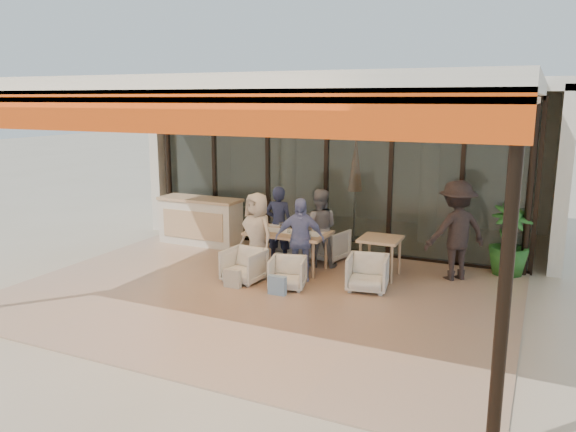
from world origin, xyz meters
name	(u,v)px	position (x,y,z in m)	size (l,w,h in m)	color
ground	(260,294)	(0.00, 0.00, 0.00)	(70.00, 70.00, 0.00)	#C6B293
terrace_floor	(260,294)	(0.00, 0.00, 0.01)	(8.00, 6.00, 0.01)	tan
terrace_structure	(249,92)	(0.00, -0.26, 3.25)	(8.00, 6.00, 3.40)	silver
glass_storefront	(326,175)	(0.00, 3.00, 1.60)	(8.08, 0.10, 3.20)	#9EADA3
interior_block	(362,137)	(0.01, 5.31, 2.23)	(9.05, 3.62, 3.52)	silver
host_counter	(200,221)	(-2.66, 2.30, 0.53)	(1.85, 0.65, 1.04)	silver
dining_table	(288,234)	(-0.12, 1.39, 0.69)	(1.50, 0.90, 0.93)	tan
chair_far_left	(289,241)	(-0.53, 2.34, 0.31)	(0.59, 0.56, 0.61)	white
chair_far_right	(328,243)	(0.31, 2.34, 0.35)	(0.68, 0.64, 0.70)	white
chair_near_left	(244,264)	(-0.53, 0.44, 0.33)	(0.63, 0.59, 0.65)	white
chair_near_right	(288,272)	(0.31, 0.44, 0.30)	(0.58, 0.54, 0.60)	white
diner_navy	(279,224)	(-0.53, 1.84, 0.75)	(0.55, 0.36, 1.50)	#1C223D
diner_grey	(319,228)	(0.31, 1.84, 0.75)	(0.73, 0.57, 1.50)	slate
diner_cream	(257,234)	(-0.53, 0.94, 0.76)	(0.74, 0.48, 1.51)	beige
diner_periwinkle	(300,240)	(0.31, 0.94, 0.74)	(0.87, 0.36, 1.48)	#6979B0
tote_bag_cream	(232,279)	(-0.53, 0.04, 0.17)	(0.30, 0.10, 0.34)	silver
tote_bag_blue	(277,286)	(0.31, 0.04, 0.17)	(0.30, 0.10, 0.34)	#99BFD8
side_table	(381,243)	(1.56, 1.65, 0.64)	(0.70, 0.70, 0.74)	tan
side_chair	(368,271)	(1.56, 0.90, 0.34)	(0.65, 0.61, 0.67)	white
standing_woman	(456,231)	(2.77, 2.12, 0.89)	(1.15, 0.66, 1.77)	black
potted_palm	(509,241)	(3.61, 2.78, 0.65)	(0.73, 0.73, 1.30)	#1E5919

